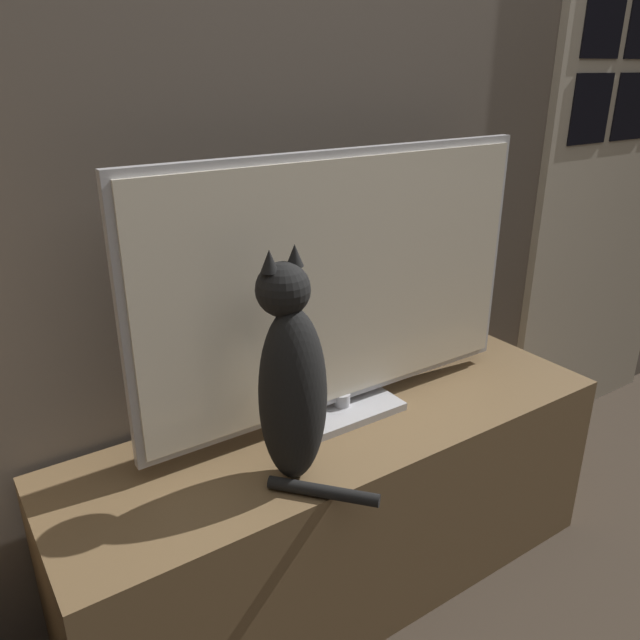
{
  "coord_description": "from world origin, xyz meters",
  "views": [
    {
      "loc": [
        -0.81,
        -0.14,
        1.35
      ],
      "look_at": [
        -0.09,
        0.92,
        0.83
      ],
      "focal_mm": 35.0,
      "sensor_mm": 36.0,
      "label": 1
    }
  ],
  "objects": [
    {
      "name": "tv_stand",
      "position": [
        0.0,
        0.95,
        0.26
      ],
      "size": [
        1.47,
        0.45,
        0.51
      ],
      "color": "brown",
      "rests_on": "ground_plane"
    },
    {
      "name": "wall_back",
      "position": [
        0.0,
        1.22,
        1.3
      ],
      "size": [
        4.8,
        0.05,
        2.6
      ],
      "color": "#60564C",
      "rests_on": "ground_plane"
    },
    {
      "name": "cat",
      "position": [
        -0.22,
        0.85,
        0.74
      ],
      "size": [
        0.18,
        0.28,
        0.52
      ],
      "rotation": [
        0.0,
        0.0,
        0.11
      ],
      "color": "black",
      "rests_on": "tv_stand"
    },
    {
      "name": "door",
      "position": [
        1.4,
        1.18,
        1.05
      ],
      "size": [
        0.84,
        0.04,
        2.05
      ],
      "color": "#B2A893",
      "rests_on": "ground_plane"
    },
    {
      "name": "tv",
      "position": [
        0.03,
        1.01,
        0.85
      ],
      "size": [
        1.08,
        0.18,
        0.67
      ],
      "color": "#B7B7BC",
      "rests_on": "tv_stand"
    }
  ]
}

